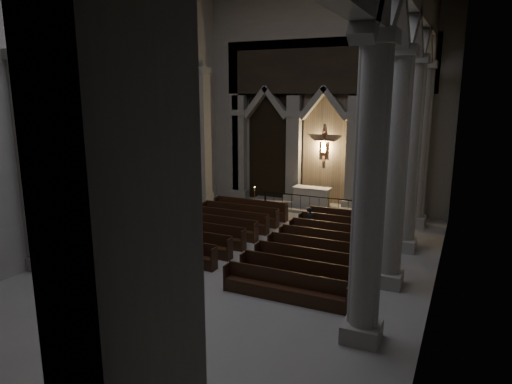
% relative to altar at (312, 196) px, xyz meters
% --- Properties ---
extents(room, '(24.00, 24.10, 12.00)m').
position_rel_altar_xyz_m(room, '(0.32, -10.68, 6.90)').
color(room, gray).
rests_on(room, ground).
extents(sanctuary_wall, '(14.00, 0.77, 12.00)m').
position_rel_altar_xyz_m(sanctuary_wall, '(0.32, 0.85, 5.92)').
color(sanctuary_wall, gray).
rests_on(sanctuary_wall, ground).
extents(right_arcade, '(1.00, 24.00, 12.00)m').
position_rel_altar_xyz_m(right_arcade, '(5.82, -9.35, 7.13)').
color(right_arcade, gray).
rests_on(right_arcade, ground).
extents(left_pilasters, '(0.60, 13.00, 8.03)m').
position_rel_altar_xyz_m(left_pilasters, '(-6.43, -7.18, 3.21)').
color(left_pilasters, gray).
rests_on(left_pilasters, ground).
extents(sanctuary_step, '(8.50, 2.60, 0.15)m').
position_rel_altar_xyz_m(sanctuary_step, '(0.32, -0.08, -0.62)').
color(sanctuary_step, gray).
rests_on(sanctuary_step, ground).
extents(altar, '(2.15, 0.86, 1.09)m').
position_rel_altar_xyz_m(altar, '(0.00, 0.00, 0.00)').
color(altar, '#BAB2A3').
rests_on(altar, sanctuary_step).
extents(altar_rail, '(5.43, 0.09, 1.07)m').
position_rel_altar_xyz_m(altar_rail, '(0.32, -1.32, 0.01)').
color(altar_rail, black).
rests_on(altar_rail, ground).
extents(candle_stand_left, '(0.23, 0.23, 1.37)m').
position_rel_altar_xyz_m(candle_stand_left, '(-2.80, -1.82, -0.33)').
color(candle_stand_left, '#B79238').
rests_on(candle_stand_left, ground).
extents(candle_stand_right, '(0.28, 0.28, 1.63)m').
position_rel_altar_xyz_m(candle_stand_right, '(3.12, -1.16, -0.25)').
color(candle_stand_right, '#B79238').
rests_on(candle_stand_right, ground).
extents(pews, '(9.64, 9.02, 0.95)m').
position_rel_altar_xyz_m(pews, '(0.32, -7.52, -0.39)').
color(pews, black).
rests_on(pews, ground).
extents(worshipper, '(0.46, 0.31, 1.23)m').
position_rel_altar_xyz_m(worshipper, '(1.42, -4.56, -0.08)').
color(worshipper, black).
rests_on(worshipper, ground).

